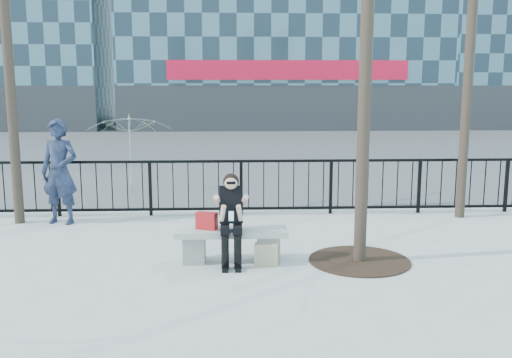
{
  "coord_description": "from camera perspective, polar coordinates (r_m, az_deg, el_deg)",
  "views": [
    {
      "loc": [
        0.01,
        -8.16,
        2.65
      ],
      "look_at": [
        0.4,
        0.8,
        1.1
      ],
      "focal_mm": 40.0,
      "sensor_mm": 36.0,
      "label": 1
    }
  ],
  "objects": [
    {
      "name": "vendor_umbrella",
      "position": [
        14.06,
        -12.44,
        2.57
      ],
      "size": [
        2.47,
        2.5,
        1.87
      ],
      "primitive_type": "imported",
      "rotation": [
        0.0,
        0.0,
        0.24
      ],
      "color": "yellow",
      "rests_on": "ground"
    },
    {
      "name": "railing",
      "position": [
        11.36,
        -2.5,
        -0.84
      ],
      "size": [
        14.0,
        0.06,
        1.1
      ],
      "color": "black",
      "rests_on": "ground"
    },
    {
      "name": "shopping_bag",
      "position": [
        8.33,
        1.03,
        -7.58
      ],
      "size": [
        0.35,
        0.18,
        0.32
      ],
      "primitive_type": "cube",
      "rotation": [
        0.0,
        0.0,
        -0.15
      ],
      "color": "beige",
      "rests_on": "ground"
    },
    {
      "name": "ground",
      "position": [
        8.58,
        -2.46,
        -8.19
      ],
      "size": [
        120.0,
        120.0,
        0.0
      ],
      "primitive_type": "plane",
      "color": "#A3A49E",
      "rests_on": "ground"
    },
    {
      "name": "street_surface",
      "position": [
        23.31,
        -2.51,
        3.28
      ],
      "size": [
        60.0,
        23.0,
        0.01
      ],
      "primitive_type": "cube",
      "color": "#474747",
      "rests_on": "ground"
    },
    {
      "name": "handbag",
      "position": [
        8.44,
        -4.95,
        -4.19
      ],
      "size": [
        0.34,
        0.24,
        0.25
      ],
      "primitive_type": "cube",
      "rotation": [
        0.0,
        0.0,
        -0.36
      ],
      "color": "red",
      "rests_on": "bench_main"
    },
    {
      "name": "standing_man",
      "position": [
        11.19,
        -19.04,
        0.68
      ],
      "size": [
        0.81,
        0.63,
        1.96
      ],
      "primitive_type": "imported",
      "rotation": [
        0.0,
        0.0,
        -0.24
      ],
      "color": "black",
      "rests_on": "ground"
    },
    {
      "name": "bench_main",
      "position": [
        8.5,
        -2.48,
        -6.26
      ],
      "size": [
        1.65,
        0.46,
        0.49
      ],
      "color": "slate",
      "rests_on": "ground"
    },
    {
      "name": "seated_woman",
      "position": [
        8.25,
        -2.49,
        -4.1
      ],
      "size": [
        0.5,
        0.64,
        1.34
      ],
      "color": "black",
      "rests_on": "ground"
    },
    {
      "name": "tree_grate",
      "position": [
        8.69,
        10.29,
        -8.03
      ],
      "size": [
        1.5,
        1.5,
        0.02
      ],
      "primitive_type": "cylinder",
      "color": "black",
      "rests_on": "ground"
    }
  ]
}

